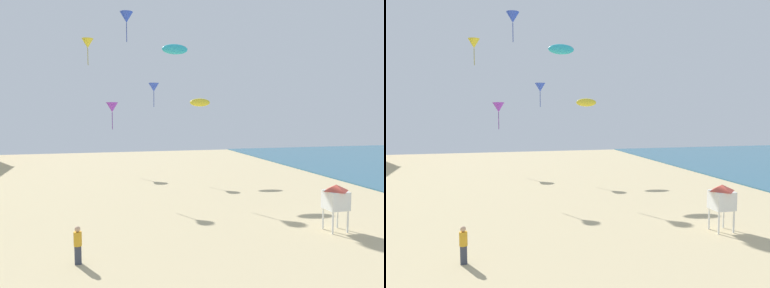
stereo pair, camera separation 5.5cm
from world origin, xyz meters
TOP-DOWN VIEW (x-y plane):
  - kite_flyer at (-1.57, 13.00)m, footprint 0.34×0.34m
  - lifeguard_stand at (11.76, 14.43)m, footprint 1.10×1.10m
  - kite_yellow_delta at (-1.19, 31.59)m, footprint 1.00×1.00m
  - kite_purple_delta at (1.13, 38.94)m, footprint 1.27×1.27m
  - kite_blue_delta at (5.13, 35.62)m, footprint 1.06×1.06m
  - kite_blue_delta_2 at (2.29, 33.16)m, footprint 1.19×1.19m
  - kite_yellow_parafoil at (9.35, 33.40)m, footprint 2.03×0.56m
  - kite_cyan_parafoil at (6.26, 30.54)m, footprint 2.31×0.64m

SIDE VIEW (x-z plane):
  - kite_flyer at x=-1.57m, z-range 0.10..1.74m
  - lifeguard_stand at x=11.76m, z-range 0.56..3.11m
  - kite_purple_delta at x=1.13m, z-range 5.51..8.40m
  - kite_yellow_parafoil at x=9.35m, z-range 6.98..7.77m
  - kite_blue_delta at x=5.13m, z-range 7.72..10.12m
  - kite_cyan_parafoil at x=6.26m, z-range 11.51..12.41m
  - kite_yellow_delta at x=-1.19m, z-range 11.19..13.47m
  - kite_blue_delta_2 at x=2.29m, z-range 13.73..16.44m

